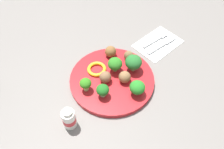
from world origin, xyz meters
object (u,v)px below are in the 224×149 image
(yogurt_bottle, at_px, (69,119))
(fork, at_px, (156,39))
(broccoli_floret_back_right, at_px, (134,62))
(broccoli_floret_mid_left, at_px, (115,64))
(plate, at_px, (112,80))
(meatball_back_left, at_px, (125,77))
(meatball_near_rim, at_px, (111,52))
(broccoli_floret_back_left, at_px, (86,84))
(knife, at_px, (163,44))
(meatball_center, at_px, (129,55))
(meatball_front_left, at_px, (105,77))
(broccoli_floret_far_rim, at_px, (137,87))
(pepper_ring_near_rim, at_px, (97,69))
(napkin, at_px, (158,43))
(broccoli_floret_center, at_px, (103,90))

(yogurt_bottle, bearing_deg, fork, 11.77)
(broccoli_floret_back_right, bearing_deg, broccoli_floret_mid_left, 145.27)
(plate, bearing_deg, meatball_back_left, -53.35)
(broccoli_floret_mid_left, relative_size, meatball_near_rim, 1.33)
(broccoli_floret_back_left, height_order, knife, broccoli_floret_back_left)
(broccoli_floret_mid_left, relative_size, meatball_center, 1.63)
(broccoli_floret_mid_left, xyz_separation_m, meatball_front_left, (-0.05, -0.01, -0.01))
(broccoli_floret_far_rim, height_order, pepper_ring_near_rim, broccoli_floret_far_rim)
(broccoli_floret_mid_left, xyz_separation_m, meatball_back_left, (-0.00, -0.05, -0.01))
(plate, height_order, knife, plate)
(broccoli_floret_back_left, relative_size, napkin, 0.27)
(meatball_center, bearing_deg, broccoli_floret_center, -157.94)
(knife, bearing_deg, broccoli_floret_far_rim, -155.78)
(fork, relative_size, yogurt_bottle, 1.62)
(broccoli_floret_back_right, distance_m, meatball_center, 0.05)
(broccoli_floret_back_right, bearing_deg, meatball_back_left, -160.37)
(broccoli_floret_far_rim, bearing_deg, pepper_ring_near_rim, 104.88)
(meatball_front_left, distance_m, fork, 0.28)
(plate, xyz_separation_m, fork, (0.26, 0.05, -0.00))
(broccoli_floret_far_rim, bearing_deg, broccoli_floret_back_right, 54.88)
(pepper_ring_near_rim, relative_size, napkin, 0.38)
(plate, xyz_separation_m, broccoli_floret_center, (-0.06, -0.03, 0.04))
(broccoli_floret_center, xyz_separation_m, fork, (0.32, 0.08, -0.04))
(broccoli_floret_far_rim, xyz_separation_m, meatball_back_left, (0.00, 0.06, -0.01))
(broccoli_floret_center, relative_size, broccoli_floret_back_right, 0.77)
(broccoli_floret_far_rim, height_order, meatball_near_rim, broccoli_floret_far_rim)
(broccoli_floret_center, distance_m, pepper_ring_near_rim, 0.11)
(broccoli_floret_center, height_order, broccoli_floret_back_right, broccoli_floret_back_right)
(broccoli_floret_far_rim, height_order, broccoli_floret_back_right, broccoli_floret_back_right)
(broccoli_floret_center, height_order, fork, broccoli_floret_center)
(plate, relative_size, meatball_near_rim, 6.98)
(meatball_near_rim, bearing_deg, broccoli_floret_far_rim, -102.13)
(napkin, bearing_deg, broccoli_floret_center, -168.52)
(broccoli_floret_far_rim, xyz_separation_m, napkin, (0.23, 0.12, -0.04))
(broccoli_floret_far_rim, distance_m, meatball_near_rim, 0.18)
(broccoli_floret_mid_left, bearing_deg, meatball_front_left, -164.33)
(broccoli_floret_back_right, bearing_deg, broccoli_floret_back_left, 169.49)
(meatball_near_rim, height_order, yogurt_bottle, yogurt_bottle)
(broccoli_floret_back_right, bearing_deg, meatball_near_rim, 100.43)
(broccoli_floret_back_right, relative_size, pepper_ring_near_rim, 0.93)
(fork, distance_m, knife, 0.04)
(plate, height_order, broccoli_floret_far_rim, broccoli_floret_far_rim)
(broccoli_floret_back_right, xyz_separation_m, fork, (0.18, 0.06, -0.04))
(meatball_center, bearing_deg, broccoli_floret_back_left, -175.55)
(fork, xyz_separation_m, yogurt_bottle, (-0.45, -0.09, 0.03))
(broccoli_floret_center, relative_size, meatball_back_left, 1.15)
(plate, bearing_deg, meatball_center, 17.79)
(broccoli_floret_back_left, relative_size, meatball_back_left, 1.17)
(meatball_near_rim, bearing_deg, fork, -10.58)
(pepper_ring_near_rim, bearing_deg, fork, -2.71)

